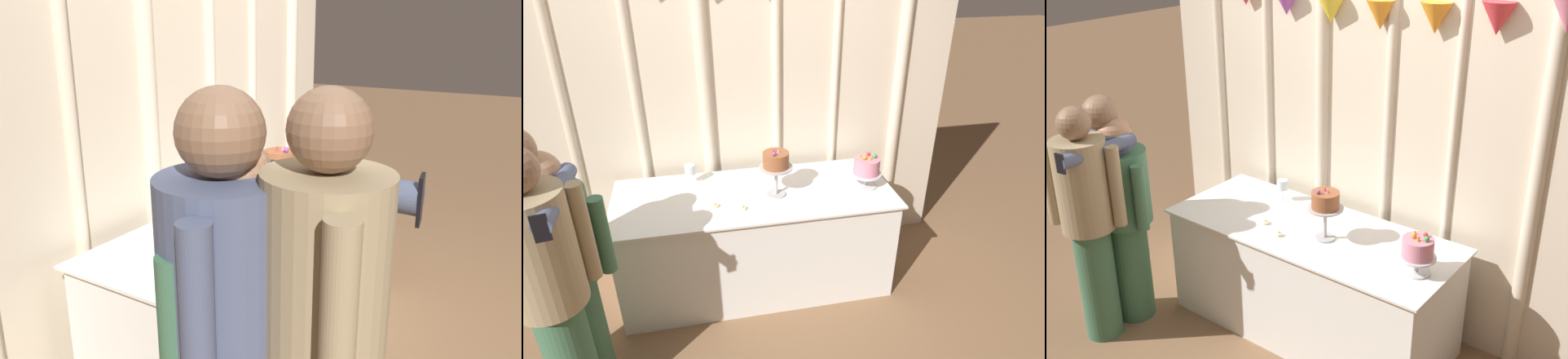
{
  "view_description": "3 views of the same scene",
  "coord_description": "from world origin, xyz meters",
  "views": [
    {
      "loc": [
        -2.23,
        -1.3,
        1.77
      ],
      "look_at": [
        0.11,
        0.15,
        0.94
      ],
      "focal_mm": 36.16,
      "sensor_mm": 36.0,
      "label": 1
    },
    {
      "loc": [
        -0.36,
        -2.64,
        2.37
      ],
      "look_at": [
        0.23,
        0.18,
        0.83
      ],
      "focal_mm": 31.12,
      "sensor_mm": 36.0,
      "label": 2
    },
    {
      "loc": [
        2.18,
        -2.83,
        2.75
      ],
      "look_at": [
        -0.14,
        0.25,
        1.05
      ],
      "focal_mm": 43.56,
      "sensor_mm": 36.0,
      "label": 3
    }
  ],
  "objects": [
    {
      "name": "cake_table",
      "position": [
        0.0,
        0.1,
        0.39
      ],
      "size": [
        1.96,
        0.79,
        0.79
      ],
      "color": "white",
      "rests_on": "ground_plane"
    },
    {
      "name": "tealight_near_left",
      "position": [
        -0.1,
        -0.1,
        0.8
      ],
      "size": [
        0.04,
        0.04,
        0.04
      ],
      "color": "beige",
      "rests_on": "cake_table"
    },
    {
      "name": "draped_curtain",
      "position": [
        0.02,
        0.6,
        1.4
      ],
      "size": [
        3.28,
        0.19,
        2.61
      ],
      "color": "beige",
      "rests_on": "ground_plane"
    },
    {
      "name": "wine_glass",
      "position": [
        -0.43,
        0.33,
        0.9
      ],
      "size": [
        0.08,
        0.08,
        0.15
      ],
      "color": "silver",
      "rests_on": "cake_table"
    },
    {
      "name": "guest_man_dark_suit",
      "position": [
        -1.12,
        -0.52,
        0.8
      ],
      "size": [
        0.54,
        0.42,
        1.49
      ],
      "color": "#3D6B4C",
      "rests_on": "ground_plane"
    },
    {
      "name": "tealight_far_left",
      "position": [
        -0.28,
        -0.03,
        0.8
      ],
      "size": [
        0.05,
        0.05,
        0.03
      ],
      "color": "beige",
      "rests_on": "cake_table"
    },
    {
      "name": "ground_plane",
      "position": [
        0.0,
        0.0,
        0.0
      ],
      "size": [
        24.0,
        24.0,
        0.0
      ],
      "primitive_type": "plane",
      "color": "#846042"
    },
    {
      "name": "guest_girl_blue_dress",
      "position": [
        -1.2,
        -0.55,
        0.89
      ],
      "size": [
        0.49,
        0.68,
        1.63
      ],
      "color": "#93ADD6",
      "rests_on": "ground_plane"
    },
    {
      "name": "guest_man_pink_jacket",
      "position": [
        -1.11,
        -0.8,
        0.89
      ],
      "size": [
        0.47,
        0.47,
        1.63
      ],
      "color": "#3D6B4C",
      "rests_on": "ground_plane"
    },
    {
      "name": "cake_display_nearright",
      "position": [
        0.8,
        0.04,
        0.93
      ],
      "size": [
        0.22,
        0.22,
        0.26
      ],
      "color": "silver",
      "rests_on": "cake_table"
    },
    {
      "name": "cake_display_nearleft",
      "position": [
        0.15,
        0.05,
        1.03
      ],
      "size": [
        0.23,
        0.23,
        0.35
      ],
      "color": "#B2B2B7",
      "rests_on": "cake_table"
    }
  ]
}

